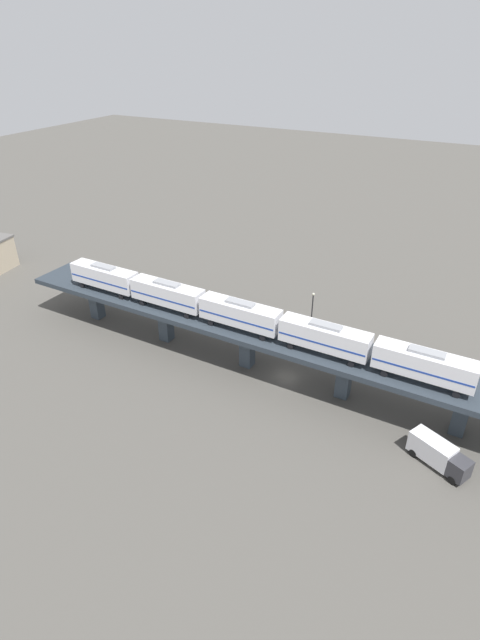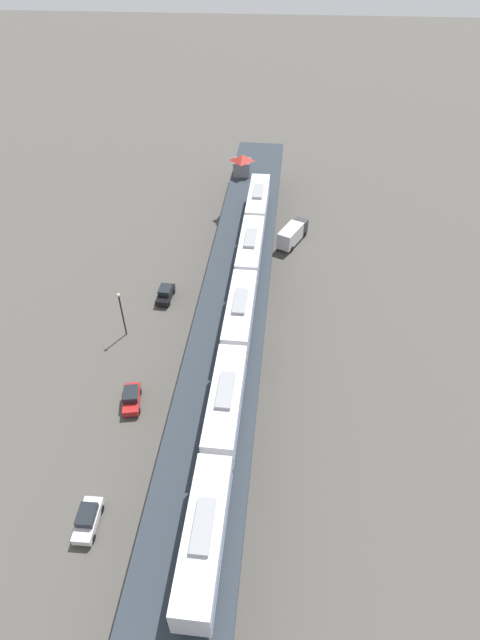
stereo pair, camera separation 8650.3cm
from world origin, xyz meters
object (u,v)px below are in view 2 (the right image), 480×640
at_px(street_car_black, 165,293).
at_px(street_car_red, 131,398).
at_px(subway_train, 240,313).
at_px(signal_hut, 242,164).
at_px(street_lamp, 122,311).
at_px(street_car_white, 88,519).
at_px(delivery_truck, 293,234).

bearing_deg(street_car_black, street_car_red, 88.94).
bearing_deg(subway_train, street_car_black, -48.25).
bearing_deg(signal_hut, subway_train, 93.76).
xyz_separation_m(street_car_red, street_lamp, (3.52, -11.38, 3.17)).
xyz_separation_m(subway_train, signal_hut, (2.59, -39.31, -0.74)).
height_order(signal_hut, street_car_black, signal_hut).
bearing_deg(signal_hut, street_car_white, 80.34).
height_order(signal_hut, street_car_red, signal_hut).
relative_size(street_car_black, street_car_red, 0.97).
distance_m(subway_train, signal_hut, 39.40).
bearing_deg(street_car_white, street_car_red, -92.72).
distance_m(street_car_red, street_car_white, 14.52).
bearing_deg(delivery_truck, street_car_black, 41.21).
distance_m(signal_hut, street_car_white, 61.19).
distance_m(delivery_truck, street_lamp, 32.49).
bearing_deg(street_car_red, street_car_black, -91.06).
bearing_deg(delivery_truck, street_lamp, 47.06).
xyz_separation_m(subway_train, delivery_truck, (-6.48, -29.08, -7.68)).
bearing_deg(street_car_white, street_lamp, -83.76).
bearing_deg(delivery_truck, signal_hut, -48.47).
distance_m(street_car_black, street_lamp, 9.25).
height_order(street_car_white, street_lamp, street_lamp).
relative_size(signal_hut, street_car_white, 0.77).
height_order(subway_train, street_car_black, subway_train).
height_order(street_car_black, street_car_white, same).
bearing_deg(delivery_truck, subway_train, 77.44).
height_order(subway_train, signal_hut, subway_train).
bearing_deg(street_lamp, signal_hut, -110.97).
height_order(signal_hut, delivery_truck, signal_hut).
bearing_deg(subway_train, signal_hut, -86.24).
relative_size(street_car_black, delivery_truck, 0.61).
height_order(subway_train, street_lamp, subway_train).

